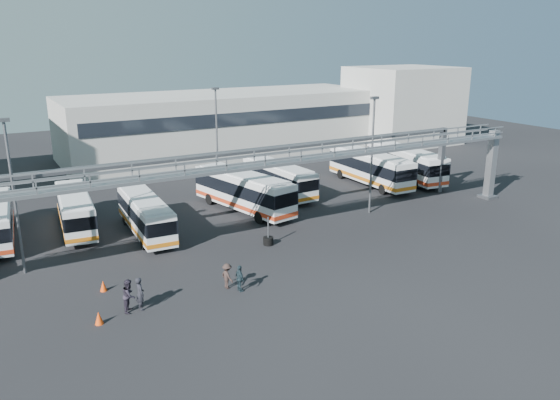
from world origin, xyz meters
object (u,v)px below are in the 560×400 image
pedestrian_d (240,278)px  pedestrian_b (129,295)px  bus_5 (243,190)px  cone_left (99,318)px  pedestrian_a (140,293)px  pedestrian_c (227,276)px  light_pole_left (13,189)px  cone_right (103,286)px  light_pole_back (217,132)px  bus_6 (279,177)px  bus_8 (370,167)px  bus_9 (406,162)px  light_pole_mid (372,149)px  bus_3 (145,214)px  bus_2 (75,209)px  tire_stack (268,240)px

pedestrian_d → pedestrian_b: bearing=82.2°
bus_5 → cone_left: (-15.80, -14.40, -1.56)m
pedestrian_a → pedestrian_c: 5.44m
pedestrian_d → cone_left: size_ratio=2.30×
pedestrian_b → pedestrian_d: pedestrian_b is taller
bus_5 → cone_left: bearing=-149.2°
light_pole_left → cone_right: 8.52m
light_pole_back → bus_6: bearing=-55.6°
cone_left → pedestrian_d: bearing=-1.2°
bus_8 → cone_right: (-30.30, -11.99, -1.58)m
bus_8 → bus_9: size_ratio=0.98×
light_pole_mid → pedestrian_d: 19.53m
bus_3 → bus_5: size_ratio=0.86×
bus_5 → bus_6: bus_5 is taller
bus_6 → pedestrian_b: (-19.35, -16.93, -0.76)m
bus_3 → bus_8: 25.23m
light_pole_mid → bus_6: size_ratio=0.99×
pedestrian_d → cone_right: bearing=59.1°
bus_9 → cone_left: (-36.16, -15.84, -1.57)m
bus_9 → pedestrian_d: size_ratio=6.95×
bus_3 → light_pole_back: bearing=47.4°
bus_3 → pedestrian_d: 13.07m
pedestrian_a → pedestrian_d: (5.91, -0.73, -0.14)m
bus_2 → bus_8: bus_8 is taller
bus_3 → cone_right: bearing=-118.4°
bus_6 → pedestrian_c: bearing=-131.0°
light_pole_back → bus_9: size_ratio=0.87×
light_pole_mid → pedestrian_a: bearing=-161.1°
pedestrian_c → light_pole_left: bearing=42.1°
bus_3 → pedestrian_d: (1.95, -12.89, -0.83)m
bus_6 → cone_right: bus_6 is taller
bus_6 → bus_9: 15.05m
pedestrian_b → pedestrian_a: bearing=-69.1°
pedestrian_a → cone_right: pedestrian_a is taller
pedestrian_b → pedestrian_d: 6.55m
light_pole_back → pedestrian_d: bearing=-110.7°
bus_2 → cone_left: bearing=-90.9°
bus_3 → bus_9: bearing=8.9°
pedestrian_c → pedestrian_a: bearing=82.1°
bus_5 → tire_stack: bearing=-115.7°
light_pole_mid → cone_right: size_ratio=15.04×
light_pole_mid → cone_right: light_pole_mid is taller
bus_5 → cone_right: 18.04m
bus_3 → bus_8: bearing=10.4°
bus_2 → bus_8: (29.59, -0.68, 0.22)m
light_pole_left → tire_stack: bearing=-12.1°
bus_3 → cone_left: 14.31m
cone_left → tire_stack: 14.84m
pedestrian_b → light_pole_left: bearing=56.6°
light_pole_mid → bus_6: bearing=113.6°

